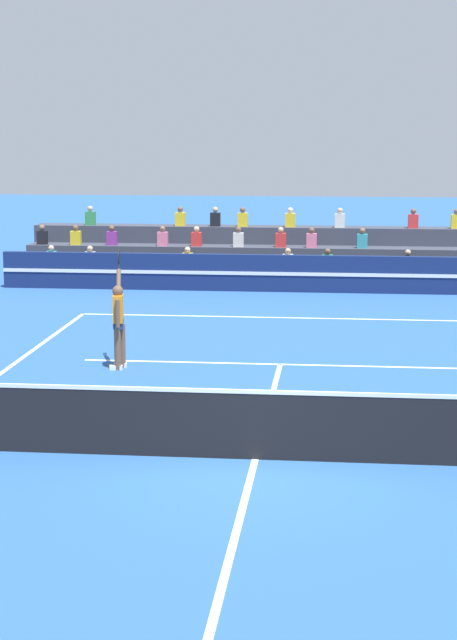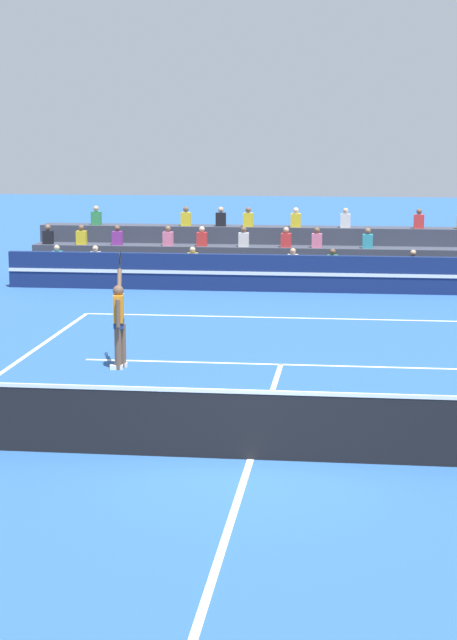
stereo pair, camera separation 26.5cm
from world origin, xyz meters
The scene contains 7 objects.
ground_plane centered at (0.00, 0.00, 0.00)m, with size 120.00×120.00×0.00m, color #285699.
court_lines centered at (0.00, 0.00, 0.00)m, with size 11.10×23.90×0.01m.
tennis_net centered at (0.00, 0.00, 0.54)m, with size 12.00×0.10×1.10m.
sponsor_banner_wall centered at (0.00, 16.30, 0.55)m, with size 18.00×0.26×1.10m.
bleacher_stand centered at (-0.01, 18.84, 0.66)m, with size 17.67×2.85×2.28m.
tennis_player centered at (-3.24, 5.73, 0.98)m, with size 0.32×1.20×2.40m.
tennis_ball centered at (-1.13, 1.62, 0.03)m, with size 0.07×0.07×0.07m, color #C6DB33.
Camera 1 is at (1.20, -15.15, 4.87)m, focal length 60.00 mm.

